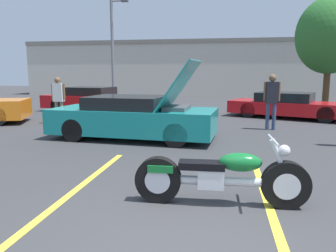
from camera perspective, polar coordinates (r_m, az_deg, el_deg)
The scene contains 11 objects.
parking_stripe_foreground at distance 5.17m, azimuth -17.47°, elevation -11.90°, with size 0.12×5.21×0.01m, color yellow.
parking_stripe_middle at distance 4.70m, azimuth 17.49°, elevation -14.11°, with size 0.12×5.21×0.01m, color yellow.
far_building at distance 27.57m, azimuth 9.09°, elevation 10.16°, with size 32.00×4.20×4.40m.
light_pole at distance 22.22m, azimuth -9.46°, elevation 13.74°, with size 1.21×0.28×6.52m.
tree_background at distance 18.89m, azimuth 26.39°, elevation 13.94°, with size 3.35×3.35×5.63m.
motorcycle at distance 4.66m, azimuth 9.13°, elevation -8.77°, with size 2.41×0.70×0.96m.
show_car_hood_open at distance 9.21m, azimuth -5.94°, elevation 1.50°, with size 4.69×2.19×2.16m.
parked_car_mid_right_row at distance 14.32m, azimuth 20.19°, elevation 3.36°, with size 5.01×3.38×1.04m.
parked_car_mid_left_row at distance 16.18m, azimuth -12.99°, elevation 4.50°, with size 5.00×2.47×1.17m.
spectator_near_motorcycle at distance 12.43m, azimuth -18.53°, elevation 4.92°, with size 0.52×0.22×1.69m.
spectator_midground at distance 11.07m, azimuth 17.62°, elevation 4.87°, with size 0.52×0.24×1.79m.
Camera 1 is at (0.33, -3.05, 1.83)m, focal length 35.00 mm.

